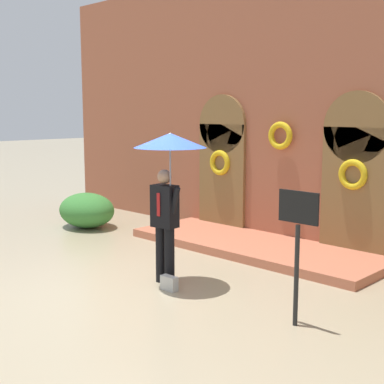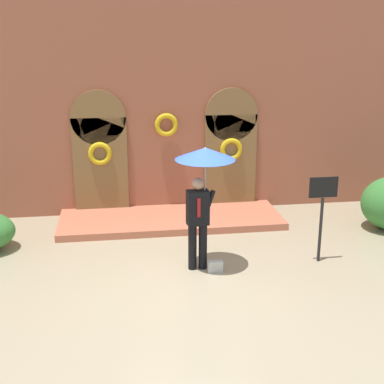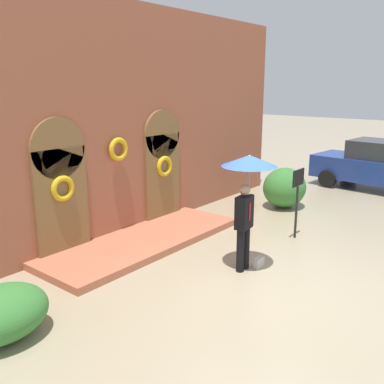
# 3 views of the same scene
# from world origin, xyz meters

# --- Properties ---
(ground_plane) EXTENTS (80.00, 80.00, 0.00)m
(ground_plane) POSITION_xyz_m (0.00, 0.00, 0.00)
(ground_plane) COLOR tan
(building_facade) EXTENTS (14.00, 2.30, 5.60)m
(building_facade) POSITION_xyz_m (-0.00, 4.15, 2.68)
(building_facade) COLOR #9E563D
(building_facade) RESTS_ON ground
(person_with_umbrella) EXTENTS (1.10, 1.10, 2.36)m
(person_with_umbrella) POSITION_xyz_m (0.33, 0.47, 1.91)
(person_with_umbrella) COLOR black
(person_with_umbrella) RESTS_ON ground
(handbag) EXTENTS (0.28, 0.13, 0.22)m
(handbag) POSITION_xyz_m (0.54, 0.27, 0.11)
(handbag) COLOR #B7B7B2
(handbag) RESTS_ON ground
(sign_post) EXTENTS (0.56, 0.06, 1.72)m
(sign_post) POSITION_xyz_m (2.65, 0.47, 1.16)
(sign_post) COLOR black
(sign_post) RESTS_ON ground
(shrub_left) EXTENTS (1.44, 1.17, 0.81)m
(shrub_left) POSITION_xyz_m (-4.08, 1.98, 0.40)
(shrub_left) COLOR #387A33
(shrub_left) RESTS_ON ground
(shrub_right) EXTENTS (1.44, 1.27, 1.22)m
(shrub_right) POSITION_xyz_m (4.96, 1.94, 0.61)
(shrub_right) COLOR #387A33
(shrub_right) RESTS_ON ground
(parked_car) EXTENTS (2.29, 4.24, 1.76)m
(parked_car) POSITION_xyz_m (9.07, 0.48, 0.88)
(parked_car) COLOR navy
(parked_car) RESTS_ON ground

